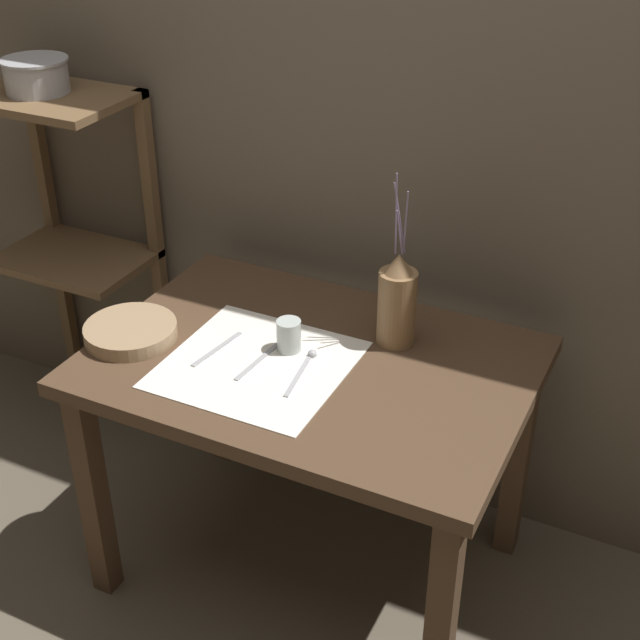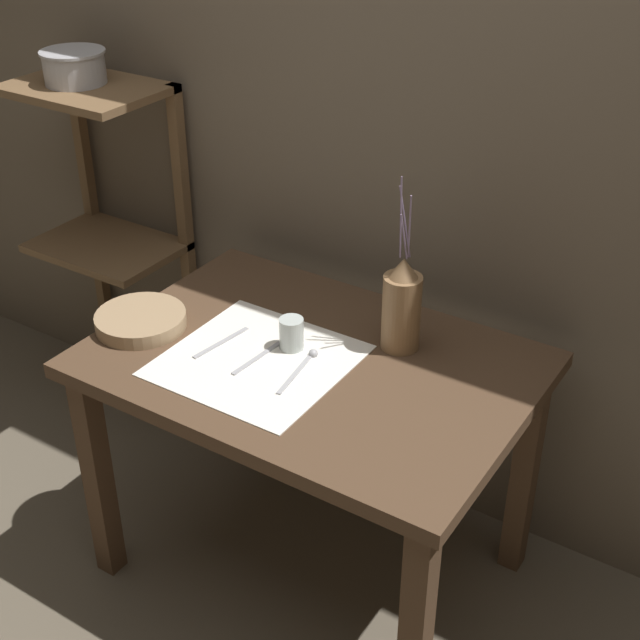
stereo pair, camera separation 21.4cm
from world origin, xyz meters
TOP-DOWN VIEW (x-y plane):
  - ground_plane at (0.00, 0.00)m, footprint 12.00×12.00m
  - stone_wall_back at (0.00, 0.49)m, footprint 7.00×0.06m
  - wooden_table at (0.00, 0.00)m, footprint 1.08×0.76m
  - wooden_shelf_unit at (-0.97, 0.32)m, footprint 0.46×0.33m
  - linen_cloth at (-0.11, -0.08)m, footprint 0.43×0.43m
  - pitcher_with_flowers at (0.16, 0.17)m, footprint 0.10×0.10m
  - wooden_bowl at (-0.46, -0.12)m, footprint 0.24×0.24m
  - glass_tumbler_near at (-0.07, 0.01)m, footprint 0.06×0.06m
  - fork_inner at (-0.23, -0.07)m, footprint 0.04×0.19m
  - knife_center at (-0.11, -0.07)m, footprint 0.03×0.19m
  - spoon_outer at (0.00, -0.03)m, footprint 0.04×0.20m
  - metal_pot_large at (-1.01, 0.27)m, footprint 0.19×0.19m

SIDE VIEW (x-z plane):
  - ground_plane at x=0.00m, z-range 0.00..0.00m
  - wooden_table at x=0.00m, z-range 0.26..0.97m
  - linen_cloth at x=-0.11m, z-range 0.71..0.72m
  - fork_inner at x=-0.23m, z-range 0.72..0.72m
  - knife_center at x=-0.11m, z-range 0.72..0.72m
  - spoon_outer at x=0.00m, z-range 0.71..0.73m
  - wooden_bowl at x=-0.46m, z-range 0.71..0.75m
  - glass_tumbler_near at x=-0.07m, z-range 0.72..0.80m
  - wooden_shelf_unit at x=-0.97m, z-range 0.22..1.40m
  - pitcher_with_flowers at x=0.16m, z-range 0.60..1.06m
  - stone_wall_back at x=0.00m, z-range 0.00..2.40m
  - metal_pot_large at x=-1.01m, z-range 1.18..1.28m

